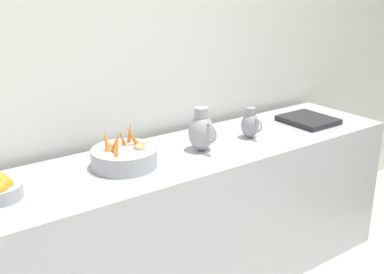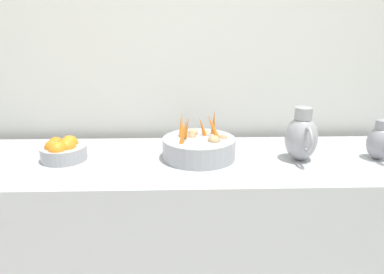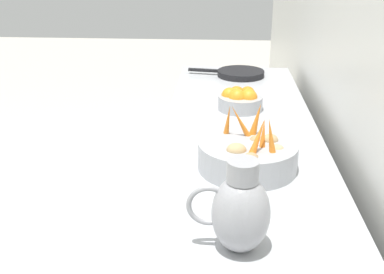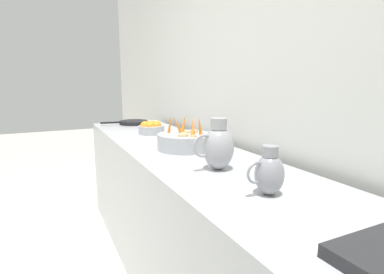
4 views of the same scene
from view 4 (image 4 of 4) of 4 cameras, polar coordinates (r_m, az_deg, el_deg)
tile_wall_left at (r=1.62m, az=23.91°, el=14.97°), size 0.10×7.94×3.00m
prep_counter at (r=1.95m, az=0.42°, el=-16.63°), size 0.67×3.28×0.92m
vegetable_colander at (r=1.93m, az=-1.30°, el=-0.71°), size 0.35×0.35×0.22m
orange_bowl at (r=2.52m, az=-7.67°, el=1.69°), size 0.21×0.21×0.11m
metal_pitcher_tall at (r=1.48m, az=4.89°, el=-1.80°), size 0.21×0.15×0.25m
metal_pitcher_short at (r=1.19m, az=14.22°, el=-6.53°), size 0.16×0.11×0.19m
skillet_on_counter at (r=3.11m, az=-10.96°, el=2.70°), size 0.46×0.28×0.03m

